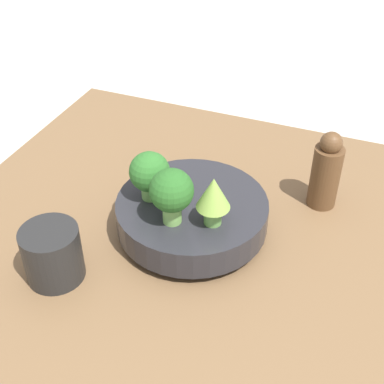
# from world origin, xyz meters

# --- Properties ---
(ground_plane) EXTENTS (6.00, 6.00, 0.00)m
(ground_plane) POSITION_xyz_m (0.00, 0.00, 0.00)
(ground_plane) COLOR beige
(table) EXTENTS (0.91, 0.86, 0.04)m
(table) POSITION_xyz_m (0.00, 0.00, 0.02)
(table) COLOR brown
(table) RESTS_ON ground_plane
(bowl) EXTENTS (0.25, 0.25, 0.06)m
(bowl) POSITION_xyz_m (-0.03, 0.04, 0.08)
(bowl) COLOR #28282D
(bowl) RESTS_ON table
(romanesco_piece_near) EXTENTS (0.05, 0.05, 0.08)m
(romanesco_piece_near) POSITION_xyz_m (0.01, -0.00, 0.15)
(romanesco_piece_near) COLOR #6BA34C
(romanesco_piece_near) RESTS_ON bowl
(broccoli_floret_front) EXTENTS (0.07, 0.07, 0.09)m
(broccoli_floret_front) POSITION_xyz_m (-0.04, -0.02, 0.16)
(broccoli_floret_front) COLOR #7AB256
(broccoli_floret_front) RESTS_ON bowl
(broccoli_floret_left) EXTENTS (0.06, 0.06, 0.08)m
(broccoli_floret_left) POSITION_xyz_m (-0.10, 0.02, 0.15)
(broccoli_floret_left) COLOR #6BA34C
(broccoli_floret_left) RESTS_ON bowl
(cup) EXTENTS (0.09, 0.09, 0.09)m
(cup) POSITION_xyz_m (-0.19, -0.13, 0.08)
(cup) COLOR black
(cup) RESTS_ON table
(pepper_mill) EXTENTS (0.05, 0.05, 0.14)m
(pepper_mill) POSITION_xyz_m (0.15, 0.19, 0.11)
(pepper_mill) COLOR brown
(pepper_mill) RESTS_ON table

